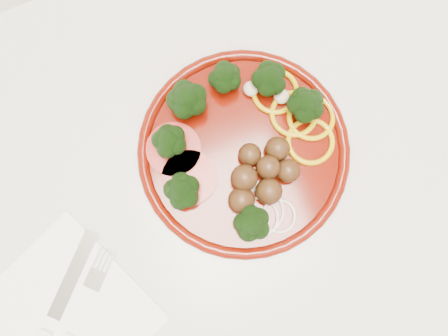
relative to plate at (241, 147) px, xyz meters
name	(u,v)px	position (x,y,z in m)	size (l,w,h in m)	color
counter	(233,193)	(-0.01, -0.01, -0.47)	(2.40, 0.60, 0.90)	beige
plate	(241,147)	(0.00, 0.00, 0.00)	(0.26, 0.26, 0.06)	#500B02
napkin	(63,319)	(-0.27, -0.10, -0.02)	(0.18, 0.18, 0.00)	white
knife	(45,335)	(-0.29, -0.11, -0.01)	(0.15, 0.15, 0.01)	silver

